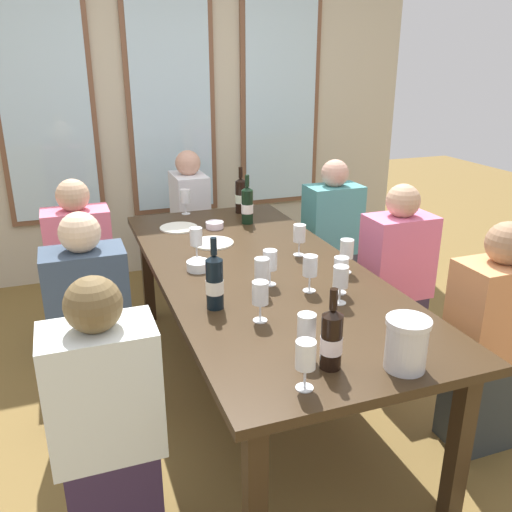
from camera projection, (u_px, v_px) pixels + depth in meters
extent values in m
plane|color=brown|center=(259.00, 390.00, 3.04)|extent=(12.00, 12.00, 0.00)
cube|color=#BEB49A|center=(170.00, 98.00, 4.37)|extent=(4.23, 0.06, 2.90)
cube|color=brown|center=(45.00, 101.00, 4.03)|extent=(0.72, 0.03, 1.88)
cube|color=silver|center=(45.00, 101.00, 4.02)|extent=(0.64, 0.01, 1.80)
cube|color=brown|center=(171.00, 98.00, 4.34)|extent=(0.72, 0.03, 1.88)
cube|color=silver|center=(171.00, 98.00, 4.32)|extent=(0.64, 0.01, 1.80)
cube|color=brown|center=(280.00, 95.00, 4.64)|extent=(0.72, 0.03, 1.88)
cube|color=silver|center=(281.00, 96.00, 4.63)|extent=(0.64, 0.01, 1.80)
cube|color=#342415|center=(259.00, 272.00, 2.79)|extent=(1.03, 2.38, 0.04)
cube|color=#342415|center=(255.00, 504.00, 1.82)|extent=(0.07, 0.07, 0.70)
cube|color=#342415|center=(459.00, 446.00, 2.09)|extent=(0.07, 0.07, 0.70)
cube|color=#342415|center=(148.00, 274.00, 3.74)|extent=(0.07, 0.07, 0.70)
cube|color=#342415|center=(261.00, 259.00, 4.01)|extent=(0.07, 0.07, 0.70)
cylinder|color=white|center=(213.00, 243.00, 3.14)|extent=(0.24, 0.24, 0.01)
cylinder|color=white|center=(179.00, 228.00, 3.42)|extent=(0.24, 0.24, 0.01)
cylinder|color=silver|center=(406.00, 347.00, 1.86)|extent=(0.14, 0.14, 0.17)
cylinder|color=silver|center=(409.00, 322.00, 1.83)|extent=(0.16, 0.16, 0.02)
cylinder|color=black|center=(247.00, 207.00, 3.49)|extent=(0.08, 0.07, 0.22)
cone|color=black|center=(247.00, 188.00, 3.45)|extent=(0.08, 0.07, 0.02)
cylinder|color=black|center=(247.00, 181.00, 3.43)|extent=(0.03, 0.03, 0.08)
cylinder|color=silver|center=(247.00, 209.00, 3.50)|extent=(0.08, 0.08, 0.06)
cylinder|color=black|center=(241.00, 197.00, 3.73)|extent=(0.07, 0.08, 0.22)
cone|color=black|center=(241.00, 180.00, 3.69)|extent=(0.07, 0.08, 0.02)
cylinder|color=black|center=(241.00, 173.00, 3.67)|extent=(0.03, 0.03, 0.08)
cylinder|color=#DFF1D0|center=(241.00, 199.00, 3.74)|extent=(0.08, 0.08, 0.06)
cylinder|color=black|center=(215.00, 284.00, 2.30)|extent=(0.07, 0.07, 0.22)
cone|color=black|center=(214.00, 257.00, 2.26)|extent=(0.07, 0.07, 0.02)
cylinder|color=black|center=(214.00, 246.00, 2.24)|extent=(0.03, 0.03, 0.08)
cylinder|color=silver|center=(215.00, 287.00, 2.31)|extent=(0.08, 0.08, 0.06)
cylinder|color=black|center=(331.00, 342.00, 1.86)|extent=(0.08, 0.08, 0.20)
cone|color=black|center=(333.00, 313.00, 1.82)|extent=(0.08, 0.08, 0.02)
cylinder|color=black|center=(334.00, 299.00, 1.80)|extent=(0.03, 0.03, 0.08)
cylinder|color=white|center=(331.00, 344.00, 1.86)|extent=(0.08, 0.08, 0.06)
cylinder|color=white|center=(199.00, 266.00, 2.75)|extent=(0.12, 0.12, 0.05)
cylinder|color=white|center=(215.00, 225.00, 3.42)|extent=(0.11, 0.11, 0.04)
cylinder|color=white|center=(305.00, 357.00, 1.95)|extent=(0.06, 0.06, 0.00)
cylinder|color=white|center=(306.00, 348.00, 1.94)|extent=(0.01, 0.01, 0.07)
cylinder|color=white|center=(307.00, 327.00, 1.91)|extent=(0.07, 0.07, 0.09)
cylinder|color=white|center=(339.00, 303.00, 2.38)|extent=(0.06, 0.06, 0.00)
cylinder|color=white|center=(340.00, 295.00, 2.37)|extent=(0.01, 0.01, 0.07)
cylinder|color=white|center=(341.00, 277.00, 2.34)|extent=(0.07, 0.07, 0.09)
cylinder|color=maroon|center=(340.00, 283.00, 2.35)|extent=(0.06, 0.06, 0.04)
cylinder|color=white|center=(299.00, 255.00, 2.96)|extent=(0.06, 0.06, 0.00)
cylinder|color=white|center=(299.00, 248.00, 2.95)|extent=(0.01, 0.01, 0.07)
cylinder|color=white|center=(299.00, 233.00, 2.92)|extent=(0.07, 0.07, 0.09)
cylinder|color=beige|center=(299.00, 239.00, 2.93)|extent=(0.06, 0.06, 0.02)
cylinder|color=white|center=(260.00, 320.00, 2.23)|extent=(0.06, 0.06, 0.00)
cylinder|color=white|center=(260.00, 312.00, 2.21)|extent=(0.01, 0.01, 0.07)
cylinder|color=white|center=(260.00, 293.00, 2.18)|extent=(0.07, 0.07, 0.09)
cylinder|color=white|center=(345.00, 272.00, 2.72)|extent=(0.06, 0.06, 0.00)
cylinder|color=white|center=(346.00, 265.00, 2.71)|extent=(0.01, 0.01, 0.07)
cylinder|color=white|center=(347.00, 249.00, 2.68)|extent=(0.07, 0.07, 0.09)
cylinder|color=#590C19|center=(346.00, 255.00, 2.69)|extent=(0.06, 0.06, 0.03)
cylinder|color=white|center=(270.00, 284.00, 2.58)|extent=(0.06, 0.06, 0.00)
cylinder|color=white|center=(270.00, 277.00, 2.56)|extent=(0.01, 0.01, 0.07)
cylinder|color=white|center=(270.00, 260.00, 2.54)|extent=(0.07, 0.07, 0.09)
cylinder|color=white|center=(340.00, 292.00, 2.49)|extent=(0.06, 0.06, 0.00)
cylinder|color=white|center=(340.00, 285.00, 2.47)|extent=(0.01, 0.01, 0.07)
cylinder|color=white|center=(341.00, 267.00, 2.45)|extent=(0.07, 0.07, 0.09)
cylinder|color=beige|center=(341.00, 274.00, 2.46)|extent=(0.06, 0.06, 0.03)
cylinder|color=white|center=(262.00, 294.00, 2.48)|extent=(0.06, 0.06, 0.00)
cylinder|color=white|center=(262.00, 286.00, 2.46)|extent=(0.01, 0.01, 0.07)
cylinder|color=white|center=(262.00, 268.00, 2.43)|extent=(0.07, 0.07, 0.09)
cylinder|color=maroon|center=(262.00, 275.00, 2.44)|extent=(0.06, 0.06, 0.02)
cylinder|color=white|center=(304.00, 388.00, 1.77)|extent=(0.06, 0.06, 0.00)
cylinder|color=white|center=(305.00, 377.00, 1.76)|extent=(0.01, 0.01, 0.07)
cylinder|color=white|center=(306.00, 355.00, 1.73)|extent=(0.07, 0.07, 0.09)
cylinder|color=white|center=(197.00, 258.00, 2.91)|extent=(0.06, 0.06, 0.00)
cylinder|color=white|center=(197.00, 252.00, 2.89)|extent=(0.01, 0.01, 0.07)
cylinder|color=white|center=(196.00, 236.00, 2.86)|extent=(0.07, 0.07, 0.09)
cylinder|color=beige|center=(196.00, 241.00, 2.87)|extent=(0.06, 0.06, 0.04)
cylinder|color=white|center=(309.00, 291.00, 2.51)|extent=(0.06, 0.06, 0.00)
cylinder|color=white|center=(309.00, 283.00, 2.49)|extent=(0.01, 0.01, 0.07)
cylinder|color=white|center=(310.00, 266.00, 2.46)|extent=(0.07, 0.07, 0.09)
cylinder|color=white|center=(186.00, 214.00, 3.74)|extent=(0.06, 0.06, 0.00)
cylinder|color=white|center=(186.00, 208.00, 3.72)|extent=(0.01, 0.01, 0.07)
cylinder|color=white|center=(185.00, 196.00, 3.69)|extent=(0.07, 0.07, 0.09)
cylinder|color=#590C19|center=(185.00, 201.00, 3.71)|extent=(0.06, 0.06, 0.02)
cube|color=#352541|center=(115.00, 497.00, 2.01)|extent=(0.32, 0.24, 0.45)
cube|color=white|center=(103.00, 391.00, 1.85)|extent=(0.38, 0.24, 0.48)
sphere|color=brown|center=(93.00, 305.00, 1.73)|extent=(0.19, 0.19, 0.19)
cube|color=#2F3434|center=(481.00, 400.00, 2.57)|extent=(0.32, 0.24, 0.45)
cube|color=tan|center=(496.00, 312.00, 2.41)|extent=(0.38, 0.24, 0.48)
sphere|color=#9C7555|center=(508.00, 243.00, 2.30)|extent=(0.19, 0.19, 0.19)
cube|color=#333039|center=(97.00, 382.00, 2.72)|extent=(0.32, 0.24, 0.45)
cube|color=#38475B|center=(87.00, 298.00, 2.56)|extent=(0.38, 0.24, 0.48)
sphere|color=beige|center=(80.00, 232.00, 2.44)|extent=(0.19, 0.19, 0.19)
cube|color=#362B42|center=(391.00, 328.00, 3.25)|extent=(0.32, 0.24, 0.45)
cube|color=pink|center=(398.00, 256.00, 3.09)|extent=(0.38, 0.24, 0.48)
sphere|color=tan|center=(403.00, 201.00, 2.98)|extent=(0.19, 0.19, 0.19)
cube|color=#362A33|center=(88.00, 319.00, 3.37)|extent=(0.32, 0.24, 0.45)
cube|color=#EA6A88|center=(79.00, 249.00, 3.21)|extent=(0.38, 0.24, 0.48)
sphere|color=tan|center=(73.00, 195.00, 3.10)|extent=(0.19, 0.19, 0.19)
cube|color=#363A44|center=(329.00, 280.00, 3.95)|extent=(0.32, 0.24, 0.45)
cube|color=teal|center=(333.00, 219.00, 3.79)|extent=(0.38, 0.24, 0.48)
sphere|color=tan|center=(335.00, 173.00, 3.68)|extent=(0.19, 0.19, 0.19)
cube|color=#252E41|center=(192.00, 261.00, 4.31)|extent=(0.24, 0.32, 0.45)
cube|color=white|center=(190.00, 205.00, 4.15)|extent=(0.24, 0.38, 0.48)
sphere|color=tan|center=(188.00, 163.00, 4.04)|extent=(0.19, 0.19, 0.19)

